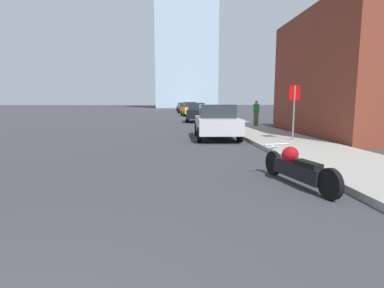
{
  "coord_description": "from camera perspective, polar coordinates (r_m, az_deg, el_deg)",
  "views": [
    {
      "loc": [
        1.57,
        -1.16,
        1.71
      ],
      "look_at": [
        2.03,
        5.74,
        0.74
      ],
      "focal_mm": 28.0,
      "sensor_mm": 36.0,
      "label": 1
    }
  ],
  "objects": [
    {
      "name": "sidewalk",
      "position": [
        41.47,
        2.86,
        5.67
      ],
      "size": [
        3.03,
        240.0,
        0.15
      ],
      "color": "gray",
      "rests_on": "ground_plane"
    },
    {
      "name": "distant_tower",
      "position": [
        102.77,
        -1.26,
        23.99
      ],
      "size": [
        18.56,
        18.56,
        60.29
      ],
      "color": "#9EB7CC",
      "rests_on": "ground_plane"
    },
    {
      "name": "motorcycle",
      "position": [
        6.58,
        19.23,
        -4.16
      ],
      "size": [
        0.78,
        2.42,
        0.77
      ],
      "rotation": [
        0.0,
        0.0,
        0.21
      ],
      "color": "black",
      "rests_on": "ground_plane"
    },
    {
      "name": "parked_car_silver",
      "position": [
        14.23,
        4.68,
        4.31
      ],
      "size": [
        2.07,
        4.32,
        1.61
      ],
      "rotation": [
        0.0,
        0.0,
        -0.04
      ],
      "color": "#BCBCC1",
      "rests_on": "ground_plane"
    },
    {
      "name": "parked_car_black",
      "position": [
        26.42,
        0.84,
        6.05
      ],
      "size": [
        2.01,
        4.06,
        1.67
      ],
      "rotation": [
        0.0,
        0.0,
        -0.08
      ],
      "color": "black",
      "rests_on": "ground_plane"
    },
    {
      "name": "parked_car_yellow",
      "position": [
        38.34,
        -0.51,
        6.69
      ],
      "size": [
        2.07,
        4.49,
        1.76
      ],
      "rotation": [
        0.0,
        0.0,
        0.08
      ],
      "color": "gold",
      "rests_on": "ground_plane"
    },
    {
      "name": "parked_car_red",
      "position": [
        48.93,
        -1.51,
        6.86
      ],
      "size": [
        2.05,
        4.3,
        1.54
      ],
      "rotation": [
        0.0,
        0.0,
        0.05
      ],
      "color": "red",
      "rests_on": "ground_plane"
    },
    {
      "name": "parked_car_green",
      "position": [
        59.4,
        -1.85,
        7.08
      ],
      "size": [
        2.3,
        4.56,
        1.68
      ],
      "rotation": [
        0.0,
        0.0,
        0.1
      ],
      "color": "#1E6B33",
      "rests_on": "ground_plane"
    },
    {
      "name": "stop_sign",
      "position": [
        13.16,
        18.88,
        7.4
      ],
      "size": [
        0.57,
        0.26,
        2.24
      ],
      "color": "slate",
      "rests_on": "sidewalk"
    },
    {
      "name": "pedestrian",
      "position": [
        20.62,
        12.1,
        5.85
      ],
      "size": [
        0.36,
        0.24,
        1.69
      ],
      "color": "brown",
      "rests_on": "sidewalk"
    }
  ]
}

